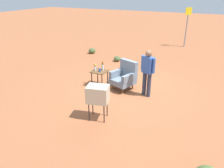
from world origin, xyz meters
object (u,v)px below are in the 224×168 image
Objects in this scene: armchair at (125,76)px; flower_vase at (95,67)px; soda_can_blue at (100,70)px; road_sign at (187,25)px; tv_on_stand at (98,94)px; bottle_tall_amber at (103,66)px; person_standing at (148,71)px; side_table at (100,73)px; bottle_short_clear at (103,68)px.

armchair is 4.00× the size of flower_vase.
armchair is 0.97m from soda_can_blue.
road_sign reaches higher than flower_vase.
tv_on_stand is at bearing -57.51° from flower_vase.
person_standing is at bearing -7.35° from bottle_tall_amber.
road_sign is 20.00× the size of soda_can_blue.
armchair is at bearing 15.42° from soda_can_blue.
armchair is 0.98m from bottle_tall_amber.
armchair is 0.43× the size of road_sign.
armchair is 0.65× the size of person_standing.
flower_vase is (-0.18, -0.03, 0.23)m from side_table.
soda_can_blue is at bearing 118.31° from tv_on_stand.
road_sign is (1.87, 7.87, 0.87)m from side_table.
bottle_tall_amber is at bearing 95.75° from soda_can_blue.
person_standing is 13.44× the size of soda_can_blue.
armchair reaches higher than tv_on_stand.
road_sign reaches higher than person_standing.
person_standing is 1.85m from bottle_short_clear.
tv_on_stand is 0.42× the size of road_sign.
bottle_short_clear is (-1.80, -7.73, -0.68)m from road_sign.
side_table is 2.27× the size of flower_vase.
bottle_tall_amber is (-0.03, 0.28, 0.09)m from soda_can_blue.
person_standing reaches higher than bottle_short_clear.
side_table is at bearing -95.35° from bottle_tall_amber.
bottle_tall_amber is 0.31m from flower_vase.
tv_on_stand reaches higher than side_table.
tv_on_stand is at bearing -64.16° from bottle_tall_amber.
tv_on_stand is 2.19m from person_standing.
road_sign is 7.90m from bottle_tall_amber.
bottle_short_clear is at bearing -103.10° from road_sign.
soda_can_blue is at bearing -164.58° from armchair.
bottle_tall_amber reaches higher than bottle_short_clear.
bottle_short_clear reaches higher than soda_can_blue.
flower_vase is at bearing -104.55° from road_sign.
bottle_tall_amber is at bearing -103.60° from road_sign.
flower_vase is (-0.23, 0.05, 0.09)m from soda_can_blue.
flower_vase is at bearing -129.48° from bottle_tall_amber.
tv_on_stand is 2.45m from bottle_short_clear.
tv_on_stand is 2.43m from flower_vase.
road_sign is at bearing 76.90° from bottle_short_clear.
bottle_tall_amber is (-0.05, 0.08, 0.05)m from bottle_short_clear.
road_sign is at bearing 75.45° from flower_vase.
road_sign reaches higher than bottle_tall_amber.
person_standing is (1.90, -0.03, 0.42)m from side_table.
armchair is at bearing 3.23° from bottle_short_clear.
soda_can_blue is at bearing -11.34° from flower_vase.
armchair is at bearing 10.33° from flower_vase.
person_standing is at bearing 69.33° from tv_on_stand.
flower_vase is (-2.07, 0.00, -0.19)m from person_standing.
side_table is (-0.97, -0.18, 0.02)m from armchair.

